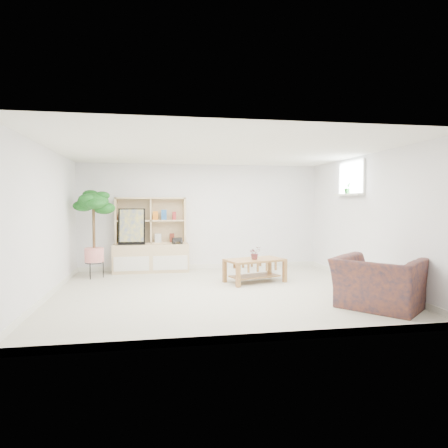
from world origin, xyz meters
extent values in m
cube|color=#B9B4A1|center=(0.00, 0.00, 0.00)|extent=(5.50, 5.00, 0.01)
cube|color=white|center=(0.00, 0.00, 2.40)|extent=(5.50, 5.00, 0.01)
cube|color=white|center=(0.00, 2.50, 1.20)|extent=(5.50, 0.01, 2.40)
cube|color=white|center=(0.00, -2.50, 1.20)|extent=(5.50, 0.01, 2.40)
cube|color=white|center=(-2.75, 0.00, 1.20)|extent=(0.01, 5.00, 2.40)
cube|color=white|center=(2.75, 0.00, 1.20)|extent=(0.01, 5.00, 2.40)
cube|color=white|center=(2.67, 0.60, 1.68)|extent=(0.14, 1.00, 0.04)
imported|color=#10561F|center=(0.80, 0.66, 0.57)|extent=(0.28, 0.26, 0.25)
imported|color=#151D37|center=(2.10, -1.45, 0.42)|extent=(1.49, 1.50, 0.84)
imported|color=#0D4811|center=(2.67, 0.66, 1.81)|extent=(0.15, 0.14, 0.23)
camera|label=1|loc=(-1.06, -6.65, 1.51)|focal=32.00mm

